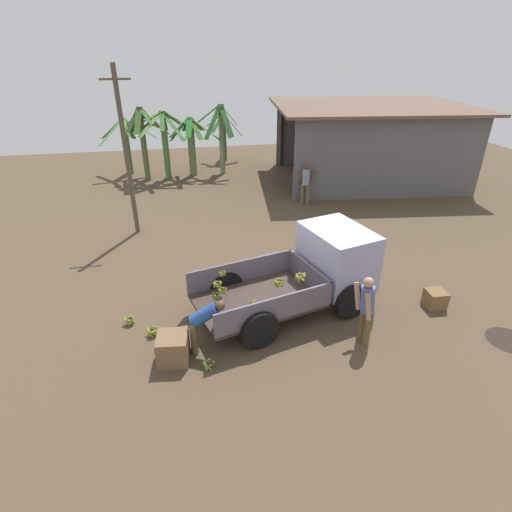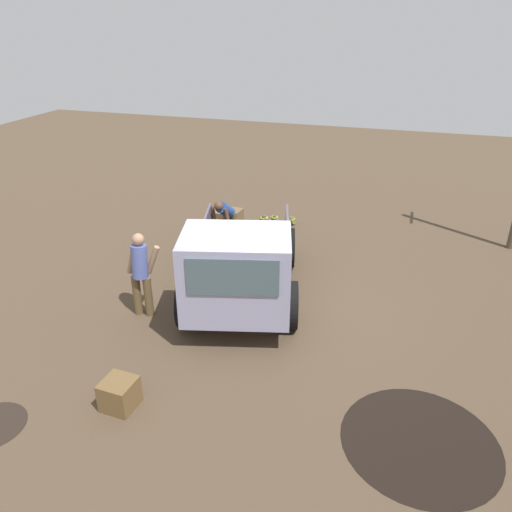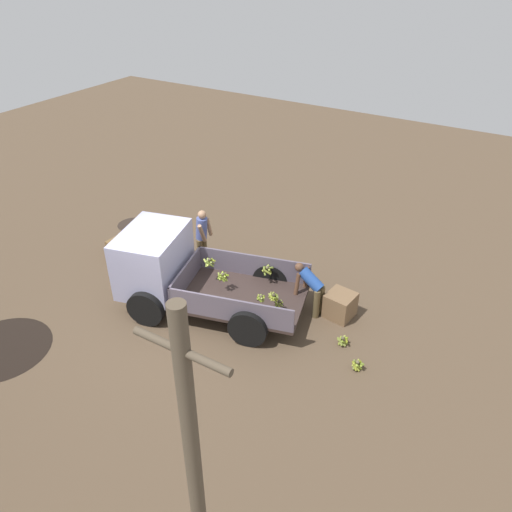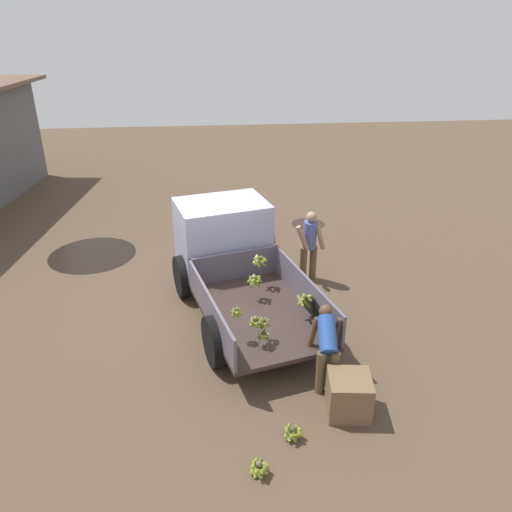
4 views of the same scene
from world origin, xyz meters
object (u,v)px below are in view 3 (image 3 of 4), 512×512
cargo_truck (173,268)px  wooden_crate_1 (118,248)px  banana_bunch_on_ground_2 (357,365)px  banana_bunch_on_ground_1 (320,294)px  person_worker_loading (311,286)px  wooden_crate_0 (340,305)px  banana_bunch_on_ground_0 (343,340)px  person_foreground_visitor (202,235)px  banana_bunch_on_ground_3 (333,308)px

cargo_truck → wooden_crate_1: cargo_truck is taller
banana_bunch_on_ground_2 → banana_bunch_on_ground_1: bearing=-47.2°
person_worker_loading → banana_bunch_on_ground_1: 0.86m
wooden_crate_0 → wooden_crate_1: 6.54m
wooden_crate_0 → banana_bunch_on_ground_0: bearing=116.8°
wooden_crate_1 → banana_bunch_on_ground_2: bearing=174.3°
person_foreground_visitor → banana_bunch_on_ground_3: (-3.94, 0.11, -0.81)m
banana_bunch_on_ground_0 → banana_bunch_on_ground_1: banana_bunch_on_ground_0 is taller
banana_bunch_on_ground_1 → banana_bunch_on_ground_2: size_ratio=0.96×
banana_bunch_on_ground_0 → banana_bunch_on_ground_3: 1.19m
cargo_truck → person_worker_loading: size_ratio=3.77×
person_worker_loading → banana_bunch_on_ground_3: 0.85m
person_foreground_visitor → banana_bunch_on_ground_1: bearing=-1.9°
banana_bunch_on_ground_3 → wooden_crate_1: wooden_crate_1 is taller
banana_bunch_on_ground_3 → banana_bunch_on_ground_1: bearing=-32.5°
banana_bunch_on_ground_2 → person_foreground_visitor: bearing=-17.6°
banana_bunch_on_ground_3 → wooden_crate_1: bearing=7.0°
banana_bunch_on_ground_2 → wooden_crate_0: wooden_crate_0 is taller
person_worker_loading → wooden_crate_0: person_worker_loading is taller
banana_bunch_on_ground_2 → wooden_crate_0: (1.02, -1.45, 0.19)m
wooden_crate_0 → banana_bunch_on_ground_1: bearing=-29.7°
banana_bunch_on_ground_0 → banana_bunch_on_ground_3: banana_bunch_on_ground_0 is taller
banana_bunch_on_ground_2 → wooden_crate_0: size_ratio=0.44×
person_worker_loading → wooden_crate_0: 0.83m
banana_bunch_on_ground_1 → wooden_crate_0: wooden_crate_0 is taller
cargo_truck → banana_bunch_on_ground_2: size_ratio=16.73×
banana_bunch_on_ground_0 → banana_bunch_on_ground_1: size_ratio=1.06×
wooden_crate_0 → wooden_crate_1: bearing=6.1°
person_foreground_visitor → person_worker_loading: size_ratio=1.33×
banana_bunch_on_ground_1 → cargo_truck: bearing=33.1°
cargo_truck → person_foreground_visitor: bearing=-91.1°
wooden_crate_0 → wooden_crate_1: (6.50, 0.70, -0.08)m
cargo_truck → person_foreground_visitor: size_ratio=2.83×
person_worker_loading → wooden_crate_1: 5.86m
banana_bunch_on_ground_0 → wooden_crate_1: bearing=-1.8°
banana_bunch_on_ground_0 → wooden_crate_0: (0.46, -0.92, 0.18)m
cargo_truck → banana_bunch_on_ground_3: 3.98m
wooden_crate_1 → cargo_truck: bearing=162.6°
person_foreground_visitor → wooden_crate_0: bearing=-7.9°
cargo_truck → person_worker_loading: cargo_truck is taller
person_foreground_visitor → wooden_crate_0: size_ratio=2.63×
wooden_crate_1 → wooden_crate_0: bearing=-173.9°
cargo_truck → person_foreground_visitor: 1.82m
cargo_truck → banana_bunch_on_ground_0: 4.31m
cargo_truck → banana_bunch_on_ground_2: bearing=166.9°
person_worker_loading → wooden_crate_0: size_ratio=1.97×
cargo_truck → banana_bunch_on_ground_1: size_ratio=17.43×
banana_bunch_on_ground_3 → wooden_crate_1: 6.36m
person_foreground_visitor → banana_bunch_on_ground_1: 3.54m
person_foreground_visitor → wooden_crate_0: person_foreground_visitor is taller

